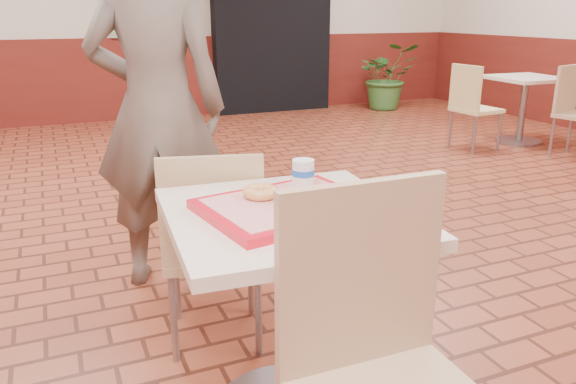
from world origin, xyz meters
name	(u,v)px	position (x,y,z in m)	size (l,w,h in m)	color
wainscot_band	(403,179)	(0.00, 0.00, 0.50)	(8.00, 10.00, 1.00)	#571710
corridor_doorway	(272,28)	(1.20, 4.88, 1.10)	(1.60, 0.22, 2.20)	black
main_table	(288,284)	(-0.99, -0.83, 0.50)	(0.71, 0.71, 0.75)	beige
chair_main_front	(382,365)	(-0.97, -1.34, 0.53)	(0.44, 0.44, 0.94)	tan
chair_main_back	(213,241)	(-1.09, -0.32, 0.46)	(0.46, 0.46, 0.83)	tan
customer	(158,109)	(-1.15, 0.36, 0.88)	(0.64, 0.42, 1.76)	#64594E
serving_tray	(288,206)	(-0.99, -0.83, 0.76)	(0.49, 0.38, 0.03)	red
ring_donut	(260,192)	(-1.06, -0.77, 0.79)	(0.11, 0.11, 0.03)	#E19B52
long_john_donut	(302,198)	(-0.96, -0.87, 0.79)	(0.14, 0.08, 0.04)	gold
paper_cup	(303,173)	(-0.89, -0.72, 0.82)	(0.07, 0.07, 0.09)	silver
second_table	(524,98)	(2.87, 2.07, 0.46)	(0.64, 0.64, 0.68)	beige
chair_second_left	(472,103)	(2.14, 2.00, 0.46)	(0.41, 0.41, 0.83)	#EAD88C
chair_second_front	(576,107)	(2.83, 1.41, 0.47)	(0.48, 0.48, 0.84)	tan
potted_plant	(387,76)	(2.71, 4.40, 0.45)	(0.81, 0.70, 0.90)	#306126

